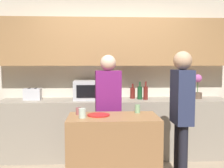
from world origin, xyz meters
TOP-DOWN VIEW (x-y plane):
  - back_wall at (0.00, 1.66)m, footprint 6.40×0.40m
  - back_counter at (0.00, 1.39)m, footprint 3.60×0.62m
  - kitchen_island at (-0.10, 0.25)m, footprint 1.04×0.57m
  - microwave at (-0.40, 1.43)m, footprint 0.52×0.39m
  - toaster at (-1.30, 1.43)m, footprint 0.26×0.16m
  - potted_plant at (1.34, 1.43)m, footprint 0.14×0.14m
  - bottle_0 at (0.29, 1.51)m, footprint 0.08×0.08m
  - bottle_1 at (0.39, 1.41)m, footprint 0.08×0.08m
  - bottle_2 at (0.48, 1.36)m, footprint 0.07×0.07m
  - plate_on_island at (-0.27, 0.29)m, footprint 0.26×0.26m
  - cup_0 at (-0.51, 0.37)m, footprint 0.07×0.07m
  - cup_1 at (0.21, 0.43)m, footprint 0.07×0.07m
  - cup_2 at (-0.45, 0.17)m, footprint 0.08×0.08m
  - person_left at (-0.14, 0.80)m, footprint 0.35×0.21m
  - person_center at (0.70, 0.26)m, footprint 0.21×0.34m

SIDE VIEW (x-z plane):
  - kitchen_island at x=-0.10m, z-range 0.00..0.89m
  - back_counter at x=0.00m, z-range 0.00..0.92m
  - plate_on_island at x=-0.27m, z-range 0.89..0.90m
  - cup_0 at x=-0.51m, z-range 0.89..0.97m
  - cup_1 at x=0.21m, z-range 0.89..0.99m
  - cup_2 at x=-0.45m, z-range 0.89..1.00m
  - person_left at x=-0.14m, z-range 0.15..1.75m
  - person_center at x=0.70m, z-range 0.15..1.78m
  - toaster at x=-1.30m, z-range 0.91..1.10m
  - bottle_0 at x=0.29m, z-range 0.89..1.13m
  - bottle_1 at x=0.39m, z-range 0.88..1.16m
  - bottle_2 at x=0.48m, z-range 0.88..1.17m
  - microwave at x=-0.40m, z-range 0.92..1.22m
  - potted_plant at x=1.34m, z-range 0.92..1.31m
  - back_wall at x=0.00m, z-range 0.19..2.89m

